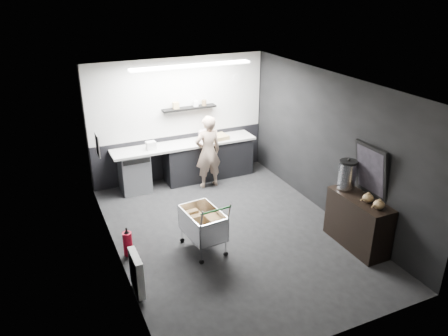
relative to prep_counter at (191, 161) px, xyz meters
name	(u,v)px	position (x,y,z in m)	size (l,w,h in m)	color
floor	(232,233)	(-0.14, -2.42, -0.46)	(5.50, 5.50, 0.00)	black
ceiling	(233,84)	(-0.14, -2.42, 2.24)	(5.50, 5.50, 0.00)	silver
wall_back	(179,119)	(-0.14, 0.33, 0.89)	(5.50, 5.50, 0.00)	black
wall_front	(336,249)	(-0.14, -5.17, 0.89)	(5.50, 5.50, 0.00)	black
wall_left	(112,185)	(-2.14, -2.42, 0.89)	(5.50, 5.50, 0.00)	black
wall_right	(330,146)	(1.86, -2.42, 0.89)	(5.50, 5.50, 0.00)	black
kitchen_wall_panel	(178,97)	(-0.14, 0.31, 1.39)	(3.95, 0.02, 1.70)	silver
dado_panel	(181,156)	(-0.14, 0.31, 0.04)	(3.95, 0.02, 1.00)	black
floating_shelf	(189,108)	(0.06, 0.20, 1.16)	(1.20, 0.22, 0.04)	black
wall_clock	(237,78)	(1.26, 0.30, 1.69)	(0.20, 0.20, 0.03)	silver
poster	(98,145)	(-2.12, -1.12, 1.09)	(0.02, 0.30, 0.40)	silver
poster_red_band	(97,141)	(-2.11, -1.12, 1.16)	(0.01, 0.22, 0.10)	red
radiator	(137,273)	(-2.08, -3.32, -0.11)	(0.10, 0.50, 0.60)	silver
ceiling_strip	(192,66)	(-0.14, -0.57, 2.21)	(2.40, 0.20, 0.04)	white
prep_counter	(191,161)	(0.00, 0.00, 0.00)	(3.20, 0.61, 0.90)	black
person	(208,152)	(0.22, -0.45, 0.34)	(0.58, 0.38, 1.60)	beige
shopping_cart	(203,225)	(-0.79, -2.67, 0.01)	(0.61, 0.93, 0.98)	silver
sideboard	(358,215)	(1.63, -3.60, 0.11)	(0.51, 1.19, 1.79)	black
fire_extinguisher	(128,243)	(-1.99, -2.34, -0.21)	(0.15, 0.15, 0.51)	red
cardboard_box	(217,137)	(0.61, -0.05, 0.49)	(0.45, 0.35, 0.09)	tan
pink_tub	(204,136)	(0.31, 0.00, 0.55)	(0.22, 0.22, 0.22)	silver
white_container	(151,145)	(-0.90, -0.05, 0.53)	(0.19, 0.15, 0.17)	silver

